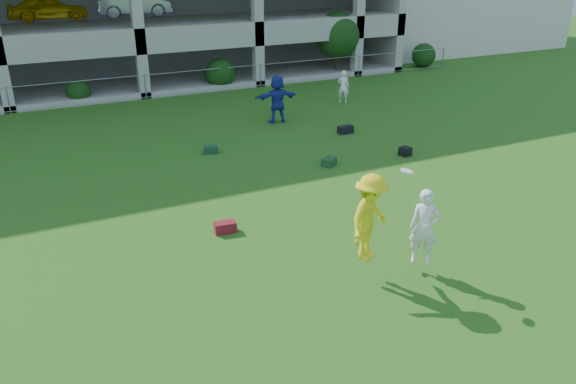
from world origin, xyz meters
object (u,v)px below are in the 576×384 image
frisbee_contest (381,220)px  bystander_e (343,87)px  bystander_d (277,99)px  crate_d (405,151)px

frisbee_contest → bystander_e: bearing=62.4°
bystander_e → bystander_d: bearing=58.3°
crate_d → frisbee_contest: bearing=-130.5°
bystander_d → frisbee_contest: size_ratio=0.84×
bystander_d → frisbee_contest: 12.31m
bystander_d → crate_d: bearing=117.3°
bystander_d → crate_d: size_ratio=5.63×
bystander_d → frisbee_contest: bearing=80.8°
frisbee_contest → crate_d: bearing=49.5°
bystander_e → crate_d: bearing=113.9°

